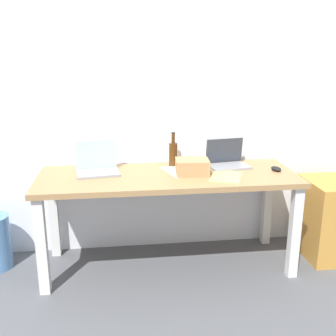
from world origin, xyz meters
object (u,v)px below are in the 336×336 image
at_px(beer_bottle, 173,153).
at_px(computer_mouse, 276,169).
at_px(laptop_right, 227,161).
at_px(cardboard_box, 192,167).
at_px(desk, 168,187).
at_px(filing_cabinet, 329,219).
at_px(laptop_left, 97,166).

bearing_deg(beer_bottle, computer_mouse, -17.48).
height_order(laptop_right, cardboard_box, laptop_right).
xyz_separation_m(beer_bottle, computer_mouse, (0.76, -0.24, -0.09)).
relative_size(computer_mouse, cardboard_box, 0.41).
xyz_separation_m(beer_bottle, cardboard_box, (0.11, -0.24, -0.05)).
relative_size(desk, beer_bottle, 7.03).
xyz_separation_m(laptop_right, filing_cabinet, (0.83, -0.16, -0.47)).
relative_size(desk, computer_mouse, 19.19).
bearing_deg(desk, laptop_right, 17.60).
bearing_deg(cardboard_box, desk, 178.38).
bearing_deg(filing_cabinet, beer_bottle, 169.62).
height_order(desk, laptop_left, laptop_left).
bearing_deg(laptop_left, computer_mouse, -5.20).
bearing_deg(beer_bottle, desk, -106.99).
bearing_deg(desk, computer_mouse, -0.71).
xyz_separation_m(desk, cardboard_box, (0.18, -0.01, 0.15)).
xyz_separation_m(beer_bottle, filing_cabinet, (1.26, -0.23, -0.53)).
bearing_deg(desk, cardboard_box, -1.62).
distance_m(laptop_right, computer_mouse, 0.38).
distance_m(desk, laptop_right, 0.54).
height_order(laptop_left, beer_bottle, beer_bottle).
height_order(desk, beer_bottle, beer_bottle).
bearing_deg(cardboard_box, beer_bottle, 115.29).
height_order(laptop_right, filing_cabinet, laptop_right).
height_order(laptop_right, beer_bottle, beer_bottle).
distance_m(desk, computer_mouse, 0.84).
distance_m(beer_bottle, computer_mouse, 0.81).
xyz_separation_m(computer_mouse, cardboard_box, (-0.65, 0.01, 0.04)).
xyz_separation_m(desk, computer_mouse, (0.83, -0.01, 0.12)).
bearing_deg(beer_bottle, filing_cabinet, -10.38).
relative_size(laptop_left, beer_bottle, 1.24).
bearing_deg(laptop_left, desk, -12.20).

